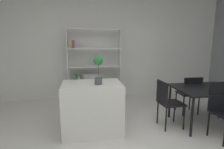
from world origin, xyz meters
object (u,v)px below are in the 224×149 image
potted_plant_on_island (98,68)px  dining_table (206,91)px  open_bookshelf (91,71)px  dining_chair_far (190,92)px  dining_chair_near (224,105)px  dining_chair_island_side (167,100)px  kitchen_island (92,108)px

potted_plant_on_island → dining_table: 2.13m
open_bookshelf → dining_chair_far: size_ratio=2.23×
dining_chair_near → dining_chair_island_side: bearing=143.8°
open_bookshelf → dining_chair_island_side: 2.20m
kitchen_island → dining_table: bearing=-1.8°
dining_chair_far → kitchen_island: bearing=12.6°
dining_chair_near → dining_table: bearing=85.0°
potted_plant_on_island → dining_table: (2.07, 0.02, -0.51)m
potted_plant_on_island → dining_chair_island_side: potted_plant_on_island is taller
dining_chair_far → dining_table: bearing=91.6°
dining_chair_near → dining_chair_far: size_ratio=1.11×
kitchen_island → dining_chair_near: size_ratio=1.10×
potted_plant_on_island → dining_chair_island_side: size_ratio=0.54×
dining_table → dining_chair_island_side: 0.80m
dining_chair_near → dining_chair_far: bearing=85.5°
open_bookshelf → dining_table: 2.73m
potted_plant_on_island → dining_chair_near: size_ratio=0.51×
potted_plant_on_island → dining_table: bearing=0.6°
kitchen_island → open_bookshelf: bearing=87.5°
dining_chair_island_side → kitchen_island: bearing=84.7°
dining_chair_island_side → dining_chair_near: size_ratio=0.95×
open_bookshelf → dining_chair_near: (2.09, -2.23, -0.27)m
open_bookshelf → kitchen_island: bearing=-92.5°
kitchen_island → dining_chair_island_side: bearing=-3.0°
dining_chair_far → dining_chair_near: bearing=91.0°
kitchen_island → potted_plant_on_island: 0.75m
dining_table → dining_chair_far: dining_chair_far is taller
potted_plant_on_island → open_bookshelf: bearing=91.1°
kitchen_island → dining_table: 2.19m
dining_table → open_bookshelf: bearing=140.4°
open_bookshelf → dining_table: open_bookshelf is taller
dining_chair_island_side → potted_plant_on_island: bearing=88.5°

